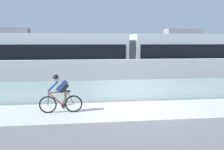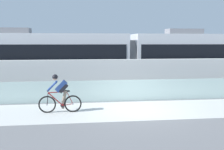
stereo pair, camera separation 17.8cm
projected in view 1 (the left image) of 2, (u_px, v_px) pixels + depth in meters
name	position (u px, v px, depth m)	size (l,w,h in m)	color
ground_plane	(137.00, 110.00, 11.48)	(200.00, 200.00, 0.00)	slate
bike_path_deck	(137.00, 110.00, 11.48)	(32.00, 3.20, 0.01)	beige
glass_parapet	(129.00, 90.00, 13.23)	(32.00, 0.05, 1.06)	#ADC6C1
concrete_barrier_wall	(123.00, 77.00, 14.95)	(32.00, 0.36, 1.96)	silver
tram_rail_near	(116.00, 87.00, 17.51)	(32.00, 0.08, 0.01)	#595654
tram_rail_far	(113.00, 83.00, 18.92)	(32.00, 0.08, 0.01)	#595654
tram	(129.00, 57.00, 18.12)	(22.56, 2.54, 3.81)	silver
cyclist_on_bike	(61.00, 94.00, 10.95)	(1.77, 0.58, 1.61)	black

